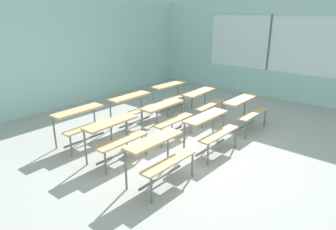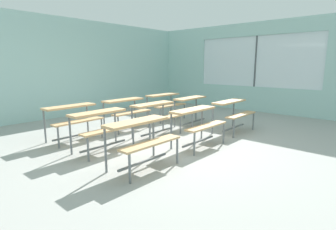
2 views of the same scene
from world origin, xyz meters
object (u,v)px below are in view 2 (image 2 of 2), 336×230
at_px(desk_bench_r1c1, 156,111).
at_px(desk_bench_r1c2, 194,104).
at_px(desk_bench_r1c0, 102,121).
at_px(desk_bench_r2c1, 126,107).
at_px(desk_bench_r0c1, 198,118).
at_px(desk_bench_r0c0, 142,133).
at_px(desk_bench_r2c0, 73,114).
at_px(desk_bench_r0c2, 233,109).
at_px(desk_bench_r2c2, 165,100).

xyz_separation_m(desk_bench_r1c1, desk_bench_r1c2, (1.44, 0.01, 0.00)).
relative_size(desk_bench_r1c0, desk_bench_r2c1, 1.01).
bearing_deg(desk_bench_r0c1, desk_bench_r0c0, -179.24).
xyz_separation_m(desk_bench_r0c1, desk_bench_r1c2, (1.44, 1.14, 0.00)).
bearing_deg(desk_bench_r0c0, desk_bench_r0c1, 0.46).
bearing_deg(desk_bench_r1c2, desk_bench_r1c1, 178.07).
bearing_deg(desk_bench_r2c1, desk_bench_r0c0, -124.48).
distance_m(desk_bench_r0c1, desk_bench_r1c1, 1.14).
bearing_deg(desk_bench_r1c2, desk_bench_r2c1, 142.13).
distance_m(desk_bench_r1c1, desk_bench_r1c2, 1.44).
bearing_deg(desk_bench_r0c1, desk_bench_r1c2, 39.34).
height_order(desk_bench_r2c0, desk_bench_r2c1, same).
xyz_separation_m(desk_bench_r1c0, desk_bench_r1c1, (1.42, -0.02, 0.00)).
distance_m(desk_bench_r1c1, desk_bench_r2c0, 1.79).
xyz_separation_m(desk_bench_r0c0, desk_bench_r2c1, (1.49, 2.17, 0.00)).
relative_size(desk_bench_r1c2, desk_bench_r2c0, 1.01).
relative_size(desk_bench_r0c0, desk_bench_r0c1, 1.00).
distance_m(desk_bench_r1c1, desk_bench_r2c1, 1.04).
bearing_deg(desk_bench_r2c0, desk_bench_r1c0, -91.47).
xyz_separation_m(desk_bench_r0c1, desk_bench_r1c0, (-1.42, 1.16, 0.00)).
bearing_deg(desk_bench_r1c0, desk_bench_r2c1, 34.79).
bearing_deg(desk_bench_r2c0, desk_bench_r1c1, -38.54).
relative_size(desk_bench_r0c2, desk_bench_r1c2, 0.98).
bearing_deg(desk_bench_r2c1, desk_bench_r1c1, -89.89).
distance_m(desk_bench_r0c2, desk_bench_r2c0, 3.65).
xyz_separation_m(desk_bench_r1c0, desk_bench_r2c1, (1.42, 1.02, 0.00)).
height_order(desk_bench_r0c0, desk_bench_r1c2, same).
xyz_separation_m(desk_bench_r1c2, desk_bench_r2c0, (-2.85, 1.08, 0.00)).
bearing_deg(desk_bench_r0c0, desk_bench_r0c2, 1.04).
bearing_deg(desk_bench_r1c2, desk_bench_r2c2, 84.41).
distance_m(desk_bench_r0c0, desk_bench_r1c1, 1.87).
distance_m(desk_bench_r0c0, desk_bench_r1c2, 3.14).
height_order(desk_bench_r0c2, desk_bench_r1c0, same).
bearing_deg(desk_bench_r1c2, desk_bench_r0c2, -88.77).
bearing_deg(desk_bench_r0c0, desk_bench_r1c1, 37.79).
bearing_deg(desk_bench_r2c0, desk_bench_r0c0, -93.01).
height_order(desk_bench_r0c1, desk_bench_r0c2, same).
distance_m(desk_bench_r1c2, desk_bench_r2c1, 1.77).
relative_size(desk_bench_r1c0, desk_bench_r2c2, 0.98).
relative_size(desk_bench_r0c0, desk_bench_r1c0, 1.00).
relative_size(desk_bench_r0c0, desk_bench_r1c1, 1.00).
xyz_separation_m(desk_bench_r1c0, desk_bench_r2c2, (2.92, 1.05, 0.00)).
distance_m(desk_bench_r1c0, desk_bench_r1c2, 2.86).
relative_size(desk_bench_r0c1, desk_bench_r1c0, 1.00).
xyz_separation_m(desk_bench_r0c0, desk_bench_r2c2, (2.99, 2.21, 0.00)).
height_order(desk_bench_r2c1, desk_bench_r2c2, same).
bearing_deg(desk_bench_r1c1, desk_bench_r0c0, -142.82).
height_order(desk_bench_r0c1, desk_bench_r2c0, same).
distance_m(desk_bench_r0c1, desk_bench_r2c1, 2.18).
bearing_deg(desk_bench_r2c1, desk_bench_r2c2, 1.15).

